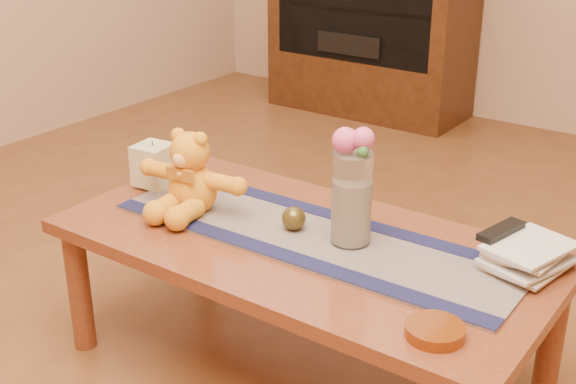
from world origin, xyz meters
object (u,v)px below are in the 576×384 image
Objects in this scene: book_bottom at (500,255)px; pillar_candle at (154,165)px; bronze_ball at (294,218)px; amber_dish at (435,331)px; teddy_bear at (192,172)px; glass_vase at (352,198)px; tv_remote at (501,231)px.

pillar_candle is at bearing -161.01° from book_bottom.
bronze_ball is at bearing -1.57° from pillar_candle.
amber_dish reaches higher than book_bottom.
teddy_bear is 0.92m from amber_dish.
glass_vase is at bearing -146.25° from book_bottom.
book_bottom is at bearing 8.66° from teddy_bear.
pillar_candle is (-0.23, 0.07, -0.05)m from teddy_bear.
book_bottom is 0.08m from tv_remote.
bronze_ball is at bearing -148.46° from tv_remote.
tv_remote is (0.54, 0.18, 0.04)m from bronze_ball.
teddy_bear reaches higher than book_bottom.
book_bottom is at bearing 92.33° from amber_dish.
bronze_ball is 0.43× the size of tv_remote.
glass_vase is at bearing 0.97° from pillar_candle.
amber_dish is (0.39, -0.28, -0.12)m from glass_vase.
teddy_bear is 0.91m from book_bottom.
glass_vase reaches higher than teddy_bear.
book_bottom is (0.37, 0.16, -0.13)m from glass_vase.
teddy_bear is at bearing -154.14° from book_bottom.
amber_dish is at bearing -35.59° from glass_vase.
tv_remote is at bearing 8.47° from pillar_candle.
amber_dish is (0.02, -0.43, -0.07)m from tv_remote.
book_bottom is (0.87, 0.25, -0.12)m from teddy_bear.
pillar_candle is at bearing 155.66° from teddy_bear.
teddy_bear is at bearing -17.19° from pillar_candle.
amber_dish is at bearing -13.21° from pillar_candle.
pillar_candle is 0.83× the size of tv_remote.
bronze_ball is (0.57, -0.02, -0.03)m from pillar_candle.
pillar_candle is 0.99× the size of amber_dish.
tv_remote is at bearing 92.68° from amber_dish.
tv_remote is 0.43m from amber_dish.
glass_vase is 0.40m from tv_remote.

